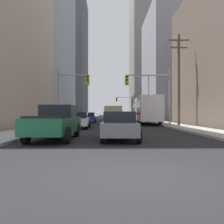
{
  "coord_description": "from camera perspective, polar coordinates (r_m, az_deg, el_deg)",
  "views": [
    {
      "loc": [
        -0.65,
        -5.55,
        1.45
      ],
      "look_at": [
        0.0,
        32.8,
        1.59
      ],
      "focal_mm": 38.48,
      "sensor_mm": 36.0,
      "label": 1
    }
  ],
  "objects": [
    {
      "name": "ground_plane",
      "position": [
        5.78,
        5.7,
        -14.75
      ],
      "size": [
        400.0,
        400.0,
        0.0
      ],
      "primitive_type": "plane",
      "color": "black"
    },
    {
      "name": "sidewalk_left",
      "position": [
        55.89,
        -7.15,
        -1.62
      ],
      "size": [
        2.9,
        160.0,
        0.15
      ],
      "primitive_type": "cube",
      "color": "#9E9E99",
      "rests_on": "ground"
    },
    {
      "name": "sidewalk_right",
      "position": [
        56.05,
        6.53,
        -1.62
      ],
      "size": [
        2.9,
        160.0,
        0.15
      ],
      "primitive_type": "cube",
      "color": "#9E9E99",
      "rests_on": "ground"
    },
    {
      "name": "city_bus",
      "position": [
        31.44,
        8.04,
        0.66
      ],
      "size": [
        2.87,
        11.57,
        3.4
      ],
      "color": "silver",
      "rests_on": "ground"
    },
    {
      "name": "pickup_truck_green",
      "position": [
        13.42,
        -13.34,
        -2.42
      ],
      "size": [
        2.2,
        5.47,
        1.9
      ],
      "color": "#195938",
      "rests_on": "ground"
    },
    {
      "name": "cargo_van_beige",
      "position": [
        29.87,
        0.11,
        -0.53
      ],
      "size": [
        2.16,
        5.27,
        2.26
      ],
      "color": "#C6B793",
      "rests_on": "ground"
    },
    {
      "name": "sedan_grey",
      "position": [
        12.67,
        1.75,
        -3.28
      ],
      "size": [
        1.95,
        4.25,
        1.52
      ],
      "color": "slate",
      "rests_on": "ground"
    },
    {
      "name": "sedan_white",
      "position": [
        22.38,
        -7.89,
        -1.95
      ],
      "size": [
        1.96,
        4.27,
        1.52
      ],
      "color": "white",
      "rests_on": "ground"
    },
    {
      "name": "sedan_blue",
      "position": [
        35.53,
        -5.46,
        -1.31
      ],
      "size": [
        1.95,
        4.21,
        1.52
      ],
      "color": "navy",
      "rests_on": "ground"
    },
    {
      "name": "sedan_navy",
      "position": [
        40.7,
        4.65,
        -1.17
      ],
      "size": [
        1.95,
        4.23,
        1.52
      ],
      "color": "#141E4C",
      "rests_on": "ground"
    },
    {
      "name": "sedan_silver",
      "position": [
        55.9,
        -0.43,
        -0.91
      ],
      "size": [
        1.95,
        4.21,
        1.52
      ],
      "color": "#B7BABF",
      "rests_on": "ground"
    },
    {
      "name": "traffic_signal_near_left",
      "position": [
        25.33,
        -9.56,
        5.61
      ],
      "size": [
        3.32,
        0.44,
        6.0
      ],
      "color": "gray",
      "rests_on": "ground"
    },
    {
      "name": "traffic_signal_near_right",
      "position": [
        25.44,
        9.02,
        5.74
      ],
      "size": [
        4.77,
        0.44,
        6.0
      ],
      "color": "gray",
      "rests_on": "ground"
    },
    {
      "name": "traffic_signal_far_right",
      "position": [
        60.8,
        3.28,
        2.26
      ],
      "size": [
        4.54,
        0.44,
        6.0
      ],
      "color": "gray",
      "rests_on": "ground"
    },
    {
      "name": "utility_pole_right",
      "position": [
        26.92,
        15.59,
        7.81
      ],
      "size": [
        2.2,
        0.28,
        9.86
      ],
      "color": "brown",
      "rests_on": "ground"
    },
    {
      "name": "street_lamp_right",
      "position": [
        39.11,
        8.27,
        4.25
      ],
      "size": [
        1.99,
        0.32,
        7.5
      ],
      "color": "gray",
      "rests_on": "ground"
    },
    {
      "name": "building_left_mid_office",
      "position": [
        58.09,
        -22.8,
        14.28
      ],
      "size": [
        24.0,
        27.61,
        31.95
      ],
      "primitive_type": "cube",
      "color": "#93939E",
      "rests_on": "ground"
    },
    {
      "name": "building_left_far_tower",
      "position": [
        96.04,
        -11.2,
        12.89
      ],
      "size": [
        15.93,
        25.24,
        46.42
      ],
      "primitive_type": "cube",
      "color": "#4C515B",
      "rests_on": "ground"
    },
    {
      "name": "building_right_mid_block",
      "position": [
        58.49,
        18.55,
        10.31
      ],
      "size": [
        20.48,
        19.1,
        24.25
      ],
      "primitive_type": "cube",
      "color": "#93939E",
      "rests_on": "ground"
    },
    {
      "name": "building_right_far_highrise",
      "position": [
        104.36,
        8.78,
        19.51
      ],
      "size": [
        14.3,
        21.63,
        73.33
      ],
      "primitive_type": "cube",
      "color": "gray",
      "rests_on": "ground"
    }
  ]
}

